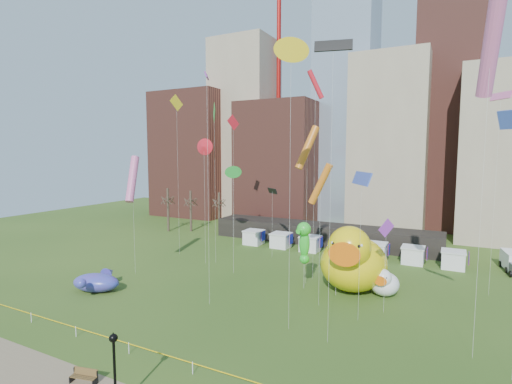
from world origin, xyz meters
The scene contains 31 objects.
ground centered at (0.00, 0.00, 0.00)m, with size 160.00×160.00×0.00m, color #294816.
skyline centered at (2.25, 61.06, 21.44)m, with size 101.00×23.00×68.00m.
crane_left centered at (-21.11, 64.00, 46.90)m, with size 23.00×1.00×76.00m.
pavilion centered at (-4.00, 42.00, 1.60)m, with size 38.00×6.00×3.20m, color black.
vendor_tents centered at (1.02, 36.00, 1.11)m, with size 33.24×2.80×2.40m.
bare_trees centered at (-30.17, 40.54, 4.01)m, with size 8.44×6.44×8.50m.
caution_tape centered at (0.00, 0.00, 0.68)m, with size 50.00×0.06×0.90m.
big_duck centered at (6.03, 21.28, 3.53)m, with size 7.62×10.10×7.70m.
small_duck centered at (9.42, 21.43, 1.47)m, with size 3.26×4.24×3.19m.
seahorse_green centered at (0.99, 19.51, 5.71)m, with size 1.86×2.18×7.66m.
seahorse_purple centered at (4.72, 19.29, 3.22)m, with size 1.29×1.50×4.56m.
whale_inflatable centered at (-19.27, 8.36, 1.06)m, with size 5.86×6.67×2.32m.
park_bench centered at (-5.80, -4.15, 0.52)m, with size 1.92×0.99×0.94m.
lamppost centered at (-1.79, -5.18, 2.98)m, with size 0.51×0.51×4.88m.
kite_0 centered at (-16.59, 33.82, 19.75)m, with size 0.86×2.44×21.55m.
kite_1 centered at (-19.91, 14.79, 12.11)m, with size 2.32×3.51×15.01m.
kite_2 centered at (7.02, 8.69, 23.12)m, with size 2.86×1.09×23.78m.
kite_3 centered at (-13.64, 23.79, 20.27)m, with size 1.72×2.17×22.12m.
kite_4 centered at (-21.09, 25.15, 21.95)m, with size 0.55×2.37×23.88m.
kite_6 centered at (3.97, 15.73, 12.30)m, with size 2.44×0.73×14.38m.
kite_7 centered at (-6.04, 11.00, 22.14)m, with size 1.07×1.67×22.98m.
kite_8 centered at (0.68, 23.52, 23.24)m, with size 2.09×1.25×25.01m.
kite_9 centered at (17.39, 11.33, 22.44)m, with size 1.61×3.86×25.63m.
kite_10 centered at (-7.75, 29.90, 9.81)m, with size 2.24×1.94×10.26m.
kite_11 centered at (-9.03, 20.89, 12.90)m, with size 1.04×1.35×13.71m.
kite_12 centered at (3.28, 9.49, 23.57)m, with size 1.71×1.52×24.65m.
kite_13 centered at (8.28, 14.05, 13.02)m, with size 2.45×3.53×13.64m.
kite_14 centered at (0.53, 21.44, 15.93)m, with size 2.67×2.78×18.48m.
kite_15 centered at (10.08, 17.02, 8.09)m, with size 1.26×1.38×9.17m.
kite_16 centered at (-14.67, 22.77, 16.14)m, with size 2.22×0.91×17.28m.
kite_17 centered at (19.48, 26.82, 20.93)m, with size 1.91×2.23×21.55m.
Camera 1 is at (15.49, -20.50, 15.29)m, focal length 27.00 mm.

